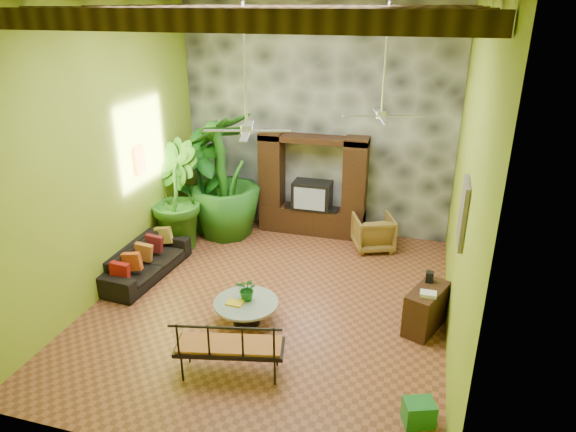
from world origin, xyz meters
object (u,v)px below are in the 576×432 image
(green_bin, at_px, (419,413))
(sofa, at_px, (144,261))
(entertainment_center, at_px, (312,193))
(coffee_table, at_px, (246,309))
(ceiling_fan_back, at_px, (382,103))
(wicker_armchair, at_px, (373,232))
(iron_bench, at_px, (228,345))
(tall_plant_c, at_px, (224,175))
(tall_plant_a, at_px, (201,184))
(side_console, at_px, (426,309))
(tall_plant_b, at_px, (174,196))
(ceiling_fan_front, at_px, (246,116))

(green_bin, bearing_deg, sofa, 155.10)
(entertainment_center, bearing_deg, coffee_table, -93.04)
(ceiling_fan_back, distance_m, wicker_armchair, 3.37)
(sofa, distance_m, iron_bench, 3.53)
(tall_plant_c, bearing_deg, tall_plant_a, -173.57)
(sofa, xyz_separation_m, coffee_table, (2.45, -0.97, -0.05))
(iron_bench, bearing_deg, ceiling_fan_back, 51.46)
(side_console, bearing_deg, entertainment_center, 151.73)
(coffee_table, bearing_deg, tall_plant_b, 135.99)
(sofa, height_order, wicker_armchair, wicker_armchair)
(side_console, bearing_deg, iron_bench, -121.28)
(entertainment_center, relative_size, side_console, 2.63)
(ceiling_fan_back, distance_m, tall_plant_c, 4.20)
(ceiling_fan_back, bearing_deg, iron_bench, -116.22)
(entertainment_center, relative_size, iron_bench, 1.50)
(sofa, bearing_deg, ceiling_fan_back, -73.43)
(ceiling_fan_back, bearing_deg, wicker_armchair, 95.40)
(ceiling_fan_back, height_order, tall_plant_a, ceiling_fan_back)
(side_console, bearing_deg, coffee_table, -145.35)
(ceiling_fan_front, relative_size, coffee_table, 1.74)
(sofa, distance_m, tall_plant_a, 2.35)
(tall_plant_c, bearing_deg, green_bin, -46.15)
(ceiling_fan_back, bearing_deg, green_bin, -72.72)
(ceiling_fan_front, relative_size, ceiling_fan_back, 1.00)
(wicker_armchair, height_order, tall_plant_c, tall_plant_c)
(ceiling_fan_front, bearing_deg, wicker_armchair, 61.67)
(iron_bench, bearing_deg, side_console, 24.46)
(iron_bench, height_order, green_bin, iron_bench)
(ceiling_fan_back, bearing_deg, coffee_table, -133.67)
(ceiling_fan_back, xyz_separation_m, wicker_armchair, (-0.14, 1.48, -3.03))
(ceiling_fan_front, bearing_deg, sofa, 164.40)
(wicker_armchair, bearing_deg, side_console, 91.88)
(iron_bench, bearing_deg, tall_plant_a, 106.17)
(ceiling_fan_back, distance_m, green_bin, 4.79)
(wicker_armchair, distance_m, coffee_table, 3.76)
(wicker_armchair, bearing_deg, entertainment_center, -39.10)
(coffee_table, xyz_separation_m, side_console, (2.85, 0.64, 0.11))
(tall_plant_a, relative_size, tall_plant_c, 0.84)
(ceiling_fan_front, relative_size, sofa, 0.88)
(sofa, distance_m, green_bin, 5.84)
(sofa, bearing_deg, wicker_armchair, -55.36)
(tall_plant_a, xyz_separation_m, green_bin, (5.06, -4.63, -1.01))
(ceiling_fan_front, distance_m, tall_plant_b, 3.92)
(tall_plant_c, xyz_separation_m, coffee_table, (1.66, -3.21, -1.15))
(ceiling_fan_back, relative_size, tall_plant_a, 0.79)
(entertainment_center, distance_m, side_console, 4.18)
(ceiling_fan_front, height_order, wicker_armchair, ceiling_fan_front)
(tall_plant_b, bearing_deg, green_bin, -36.01)
(green_bin, bearing_deg, iron_bench, 176.46)
(tall_plant_b, bearing_deg, coffee_table, -44.01)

